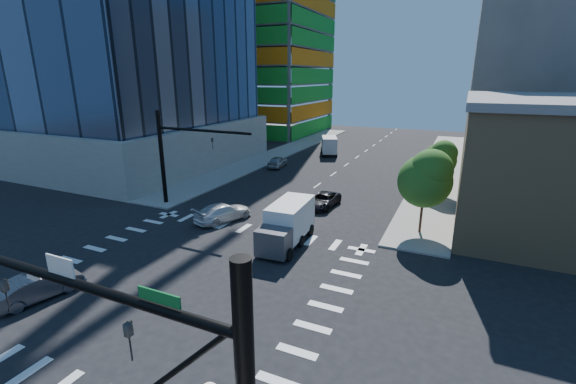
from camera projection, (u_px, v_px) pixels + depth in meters
The scene contains 15 objects.
ground at pixel (183, 281), 23.96m from camera, with size 160.00×160.00×0.00m, color black.
road_markings at pixel (183, 280), 23.96m from camera, with size 20.00×20.00×0.01m, color silver.
sidewalk_ne at pixel (441, 167), 53.82m from camera, with size 5.00×60.00×0.15m, color gray.
sidewalk_nw at pixel (280, 153), 63.75m from camera, with size 5.00×60.00×0.15m, color gray.
construction_building at pixel (261, 15), 81.70m from camera, with size 25.16×34.50×70.60m.
bg_building_ne at pixel (563, 64), 57.11m from camera, with size 24.00×30.00×28.00m, color #615C58.
signal_mast_nw at pixel (173, 150), 36.36m from camera, with size 10.20×0.40×9.00m.
tree_south at pixel (427, 178), 29.70m from camera, with size 4.16×4.16×6.82m.
tree_north at pixel (441, 158), 40.24m from camera, with size 3.54×3.52×5.78m.
car_nb_far at pixel (323, 200), 37.32m from camera, with size 2.24×4.86×1.35m, color black.
car_sb_near at pixel (223, 212), 33.72m from camera, with size 2.17×5.34×1.55m, color white.
car_sb_mid at pixel (278, 162), 53.66m from camera, with size 1.82×4.53×1.54m, color #A7ABAF.
car_sb_cross at pixel (39, 286), 21.87m from camera, with size 1.60×4.58×1.51m, color #525157.
box_truck_near at pixel (286, 228), 28.56m from camera, with size 2.86×6.09×3.13m.
box_truck_far at pixel (329, 146), 62.33m from camera, with size 4.32×6.13×2.96m.
Camera 1 is at (14.79, -16.71, 12.20)m, focal length 24.00 mm.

